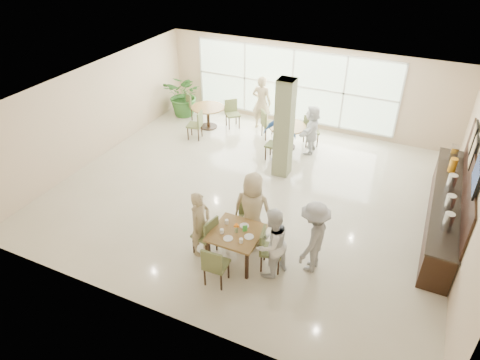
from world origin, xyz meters
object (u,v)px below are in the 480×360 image
at_px(teen_left, 200,224).
at_px(adult_b, 312,129).
at_px(round_table_right, 287,130).
at_px(adult_a, 280,135).
at_px(main_table, 236,235).
at_px(teen_standing, 313,237).
at_px(adult_standing, 262,103).
at_px(teen_right, 272,243).
at_px(potted_plant, 185,95).
at_px(round_table_left, 208,111).
at_px(teen_far, 253,209).
at_px(buffet_counter, 445,208).

relative_size(teen_left, adult_b, 1.01).
bearing_deg(round_table_right, adult_a, -85.82).
xyz_separation_m(main_table, adult_b, (0.00, 5.34, 0.10)).
relative_size(teen_standing, adult_standing, 0.90).
bearing_deg(teen_right, potted_plant, -113.47).
xyz_separation_m(round_table_left, teen_far, (3.78, -4.88, 0.32)).
distance_m(teen_left, teen_right, 1.62).
bearing_deg(buffet_counter, adult_a, 163.43).
relative_size(adult_b, adult_standing, 0.83).
relative_size(main_table, adult_b, 0.68).
bearing_deg(teen_right, adult_a, -137.84).
bearing_deg(teen_far, adult_standing, -75.98).
relative_size(main_table, buffet_counter, 0.22).
relative_size(teen_right, adult_standing, 0.87).
distance_m(buffet_counter, potted_plant, 9.39).
height_order(teen_left, adult_a, adult_a).
bearing_deg(main_table, teen_left, -172.54).
xyz_separation_m(teen_standing, adult_standing, (-3.57, 5.85, 0.09)).
xyz_separation_m(round_table_right, teen_standing, (2.30, -4.88, 0.24)).
distance_m(teen_far, adult_standing, 5.98).
xyz_separation_m(round_table_left, potted_plant, (-1.22, 0.53, 0.20)).
bearing_deg(round_table_right, teen_left, -90.36).
xyz_separation_m(teen_left, adult_a, (0.10, 4.56, 0.06)).
bearing_deg(adult_a, teen_far, -84.55).
xyz_separation_m(round_table_left, teen_left, (2.91, -5.67, 0.19)).
xyz_separation_m(round_table_right, adult_standing, (-1.27, 0.97, 0.34)).
xyz_separation_m(teen_left, teen_far, (0.87, 0.79, 0.13)).
bearing_deg(teen_right, main_table, -71.96).
relative_size(teen_far, adult_standing, 0.97).
bearing_deg(teen_left, teen_right, -78.09).
relative_size(round_table_right, teen_standing, 0.71).
bearing_deg(teen_left, adult_b, 2.52).
bearing_deg(adult_a, potted_plant, 152.62).
bearing_deg(teen_standing, adult_standing, -142.90).
height_order(round_table_right, adult_b, adult_b).
bearing_deg(adult_a, adult_b, 45.13).
height_order(potted_plant, adult_b, potted_plant).
bearing_deg(main_table, adult_standing, 108.01).
bearing_deg(main_table, teen_right, -5.49).
relative_size(teen_left, adult_a, 0.92).
bearing_deg(adult_b, main_table, -2.38).
bearing_deg(teen_standing, buffet_counter, 143.26).
xyz_separation_m(teen_far, teen_right, (0.75, -0.76, -0.09)).
bearing_deg(round_table_left, main_table, -56.27).
bearing_deg(potted_plant, buffet_counter, -18.81).
bearing_deg(adult_standing, teen_far, 109.04).
relative_size(main_table, teen_far, 0.58).
bearing_deg(adult_standing, teen_right, 112.61).
relative_size(round_table_left, round_table_right, 0.96).
distance_m(main_table, potted_plant, 7.84).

